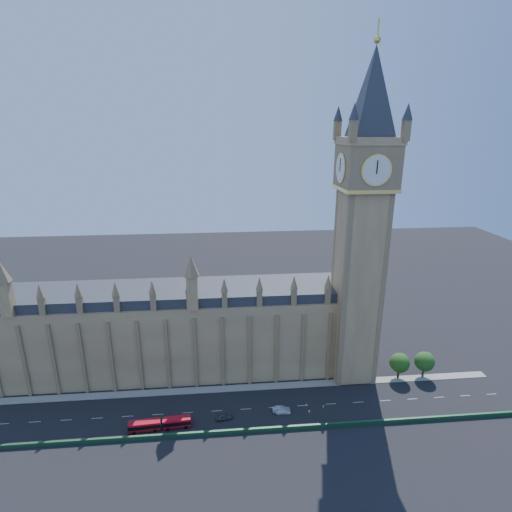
{
  "coord_description": "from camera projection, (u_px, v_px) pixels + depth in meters",
  "views": [
    {
      "loc": [
        -1.6,
        -92.17,
        73.84
      ],
      "look_at": [
        7.74,
        10.0,
        41.22
      ],
      "focal_mm": 28.0,
      "sensor_mm": 36.0,
      "label": 1
    }
  ],
  "objects": [
    {
      "name": "car_silver",
      "position": [
        281.0,
        410.0,
        108.96
      ],
      "size": [
        4.93,
        2.1,
        1.58
      ],
      "primitive_type": "imported",
      "rotation": [
        0.0,
        0.0,
        1.48
      ],
      "color": "#9DA0A5",
      "rests_on": "ground"
    },
    {
      "name": "elizabeth_tower",
      "position": [
        364.0,
        203.0,
        110.03
      ],
      "size": [
        20.59,
        20.59,
        105.0
      ],
      "color": "#967148",
      "rests_on": "ground"
    },
    {
      "name": "red_bus",
      "position": [
        160.0,
        424.0,
        102.72
      ],
      "size": [
        15.82,
        3.38,
        2.67
      ],
      "rotation": [
        0.0,
        0.0,
        0.06
      ],
      "color": "red",
      "rests_on": "ground"
    },
    {
      "name": "palace_westminster",
      "position": [
        148.0,
        331.0,
        124.49
      ],
      "size": [
        120.0,
        20.0,
        28.0
      ],
      "color": "#967148",
      "rests_on": "ground"
    },
    {
      "name": "cone_b",
      "position": [
        323.0,
        406.0,
        110.89
      ],
      "size": [
        0.47,
        0.47,
        0.69
      ],
      "rotation": [
        0.0,
        0.0,
        0.08
      ],
      "color": "black",
      "rests_on": "ground"
    },
    {
      "name": "car_white",
      "position": [
        283.0,
        411.0,
        108.51
      ],
      "size": [
        4.16,
        1.8,
        1.19
      ],
      "primitive_type": "imported",
      "rotation": [
        0.0,
        0.0,
        1.54
      ],
      "color": "white",
      "rests_on": "ground"
    },
    {
      "name": "cone_a",
      "position": [
        309.0,
        411.0,
        108.89
      ],
      "size": [
        0.52,
        0.52,
        0.79
      ],
      "rotation": [
        0.0,
        0.0,
        -0.06
      ],
      "color": "black",
      "rests_on": "ground"
    },
    {
      "name": "bridge_parapet",
      "position": [
        232.0,
        432.0,
        101.26
      ],
      "size": [
        160.0,
        0.6,
        1.2
      ],
      "primitive_type": "cube",
      "color": "#1E4C2D",
      "rests_on": "ground"
    },
    {
      "name": "cone_c",
      "position": [
        283.0,
        412.0,
        108.54
      ],
      "size": [
        0.51,
        0.51,
        0.69
      ],
      "rotation": [
        0.0,
        0.0,
        -0.19
      ],
      "color": "black",
      "rests_on": "ground"
    },
    {
      "name": "tree_east_near",
      "position": [
        400.0,
        362.0,
        122.37
      ],
      "size": [
        6.0,
        6.0,
        8.5
      ],
      "color": "#382619",
      "rests_on": "ground"
    },
    {
      "name": "ground",
      "position": [
        231.0,
        410.0,
        109.98
      ],
      "size": [
        400.0,
        400.0,
        0.0
      ],
      "primitive_type": "plane",
      "color": "black",
      "rests_on": "ground"
    },
    {
      "name": "car_grey",
      "position": [
        224.0,
        417.0,
        106.25
      ],
      "size": [
        4.5,
        2.31,
        1.46
      ],
      "primitive_type": "imported",
      "rotation": [
        0.0,
        0.0,
        1.71
      ],
      "color": "#42464A",
      "rests_on": "ground"
    },
    {
      "name": "kerb_north",
      "position": [
        230.0,
        388.0,
        118.97
      ],
      "size": [
        160.0,
        3.0,
        0.16
      ],
      "primitive_type": "cube",
      "color": "gray",
      "rests_on": "ground"
    },
    {
      "name": "tree_east_far",
      "position": [
        425.0,
        361.0,
        123.07
      ],
      "size": [
        6.0,
        6.0,
        8.5
      ],
      "color": "#382619",
      "rests_on": "ground"
    },
    {
      "name": "cone_d",
      "position": [
        307.0,
        405.0,
        111.45
      ],
      "size": [
        0.55,
        0.55,
        0.7
      ],
      "rotation": [
        0.0,
        0.0,
        0.31
      ],
      "color": "black",
      "rests_on": "ground"
    }
  ]
}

